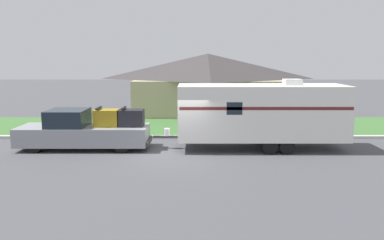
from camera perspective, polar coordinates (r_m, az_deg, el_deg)
name	(u,v)px	position (r m, az deg, el deg)	size (l,w,h in m)	color
ground_plane	(182,156)	(16.89, -1.60, -5.48)	(120.00, 120.00, 0.00)	#47474C
curb_strip	(184,137)	(20.52, -1.28, -2.59)	(80.00, 0.30, 0.14)	beige
lawn_strip	(185,126)	(24.12, -1.07, -0.91)	(80.00, 7.00, 0.03)	#3D6B33
house_across_street	(209,82)	(30.40, 2.54, 5.82)	(12.19, 8.01, 4.69)	tan
pickup_truck	(86,131)	(18.80, -15.84, -1.56)	(6.29, 2.04, 2.03)	black
travel_trailer	(262,112)	(18.22, 10.68, 1.22)	(9.18, 2.49, 3.36)	black
mailbox	(270,117)	(21.72, 11.81, 0.44)	(0.48, 0.20, 1.34)	brown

